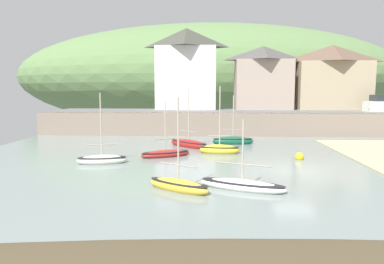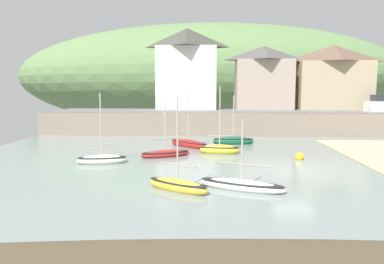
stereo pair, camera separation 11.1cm
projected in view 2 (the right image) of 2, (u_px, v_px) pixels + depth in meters
quay_seawall at (258, 123)px, 39.82m from camera, size 48.00×9.40×2.40m
hillside_backdrop at (209, 77)px, 76.72m from camera, size 80.00×44.00×21.16m
waterfront_building_left at (187, 68)px, 47.09m from camera, size 7.84×6.00×10.35m
waterfront_building_centre at (263, 77)px, 46.74m from camera, size 7.38×5.38×8.03m
waterfront_building_right at (333, 77)px, 46.29m from camera, size 9.26×5.10×8.13m
rowboat_small_beached at (178, 185)px, 18.39m from camera, size 3.58×2.70×4.90m
sailboat_far_left at (241, 185)px, 18.58m from camera, size 4.65×2.77×3.74m
sailboat_tall_mast at (220, 149)px, 28.76m from camera, size 3.26×1.39×5.50m
sailboat_white_hull at (165, 153)px, 27.45m from camera, size 4.03×2.89×4.30m
sailboat_blue_trim at (189, 144)px, 31.82m from camera, size 3.96×3.71×5.35m
motorboat_with_cabin at (233, 141)px, 33.42m from camera, size 3.84×1.29×4.68m
sailboat_nearest_shore at (102, 159)px, 24.98m from camera, size 3.58×1.93×4.99m
parked_car_near_slipway at (384, 105)px, 42.02m from camera, size 4.27×2.16×1.95m
mooring_buoy at (300, 157)px, 26.23m from camera, size 0.63×0.63×0.63m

